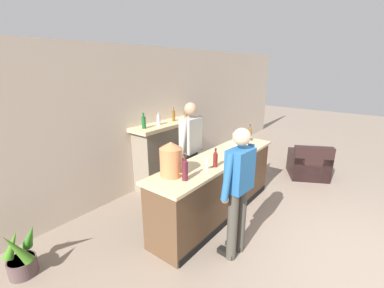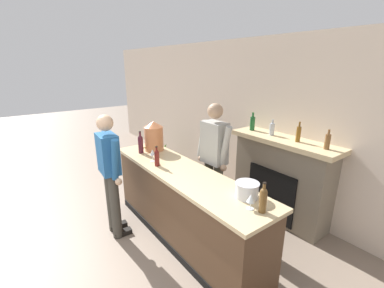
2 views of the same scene
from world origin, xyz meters
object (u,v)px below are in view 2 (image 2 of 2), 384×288
at_px(wine_glass_front_left, 152,153).
at_px(wine_glass_back_row, 251,199).
at_px(potted_plant_corner, 162,155).
at_px(person_bartender, 214,161).
at_px(person_customer, 110,172).
at_px(copper_dispenser, 154,136).
at_px(wine_bottle_rose_blush, 263,199).
at_px(ice_bucket_steel, 247,190).
at_px(wine_bottle_chardonnay_pale, 141,143).
at_px(fireplace_stone, 281,178).
at_px(wine_bottle_riesling_slim, 157,157).

bearing_deg(wine_glass_front_left, wine_glass_back_row, 5.13).
xyz_separation_m(potted_plant_corner, person_bartender, (2.51, -0.58, 0.77)).
xyz_separation_m(person_customer, copper_dispenser, (-0.30, 0.83, 0.29)).
bearing_deg(wine_bottle_rose_blush, ice_bucket_steel, 161.24).
relative_size(wine_bottle_rose_blush, wine_bottle_chardonnay_pale, 0.87).
distance_m(fireplace_stone, person_customer, 2.51).
distance_m(person_customer, copper_dispenser, 0.93).
bearing_deg(person_bartender, copper_dispenser, -156.30).
bearing_deg(person_customer, ice_bucket_steel, 27.97).
height_order(potted_plant_corner, ice_bucket_steel, ice_bucket_steel).
relative_size(person_customer, wine_bottle_riesling_slim, 6.22).
xyz_separation_m(fireplace_stone, person_bartender, (-0.45, -0.98, 0.37)).
distance_m(wine_bottle_rose_blush, wine_glass_front_left, 1.76).
distance_m(potted_plant_corner, copper_dispenser, 2.10).
relative_size(copper_dispenser, wine_bottle_chardonnay_pale, 1.35).
distance_m(potted_plant_corner, wine_bottle_chardonnay_pale, 2.18).
distance_m(potted_plant_corner, wine_bottle_riesling_slim, 2.67).
xyz_separation_m(wine_bottle_rose_blush, wine_glass_front_left, (-1.75, -0.20, -0.01)).
height_order(wine_bottle_chardonnay_pale, wine_glass_back_row, wine_bottle_chardonnay_pale).
xyz_separation_m(person_bartender, wine_bottle_chardonnay_pale, (-0.96, -0.65, 0.14)).
xyz_separation_m(potted_plant_corner, ice_bucket_steel, (3.47, -0.98, 0.84)).
height_order(wine_bottle_rose_blush, wine_glass_front_left, wine_bottle_rose_blush).
height_order(copper_dispenser, wine_bottle_riesling_slim, copper_dispenser).
height_order(potted_plant_corner, copper_dispenser, copper_dispenser).
relative_size(potted_plant_corner, wine_glass_front_left, 3.69).
relative_size(fireplace_stone, wine_glass_front_left, 8.99).
xyz_separation_m(person_customer, person_bartender, (0.66, 1.25, 0.07)).
bearing_deg(wine_glass_front_left, fireplace_stone, 59.90).
xyz_separation_m(wine_bottle_riesling_slim, wine_bottle_chardonnay_pale, (-0.61, 0.06, 0.03)).
xyz_separation_m(ice_bucket_steel, wine_bottle_chardonnay_pale, (-1.92, -0.26, 0.07)).
distance_m(person_customer, wine_glass_back_row, 1.94).
relative_size(potted_plant_corner, wine_glass_back_row, 4.28).
relative_size(potted_plant_corner, wine_bottle_riesling_slim, 2.42).
bearing_deg(person_customer, fireplace_stone, 63.69).
bearing_deg(wine_bottle_rose_blush, person_customer, -157.93).
height_order(ice_bucket_steel, wine_bottle_rose_blush, wine_bottle_rose_blush).
bearing_deg(wine_glass_back_row, wine_bottle_rose_blush, 27.14).
bearing_deg(person_bartender, wine_glass_front_left, -127.07).
height_order(wine_bottle_riesling_slim, wine_glass_back_row, wine_bottle_riesling_slim).
height_order(ice_bucket_steel, wine_glass_front_left, wine_glass_front_left).
distance_m(person_bartender, wine_glass_front_left, 0.87).
xyz_separation_m(person_bartender, copper_dispenser, (-0.96, -0.42, 0.22)).
relative_size(fireplace_stone, wine_bottle_riesling_slim, 5.89).
height_order(potted_plant_corner, person_customer, person_customer).
height_order(fireplace_stone, potted_plant_corner, fireplace_stone).
distance_m(copper_dispenser, wine_glass_back_row, 2.10).
distance_m(person_bartender, wine_bottle_riesling_slim, 0.80).
xyz_separation_m(person_bartender, wine_glass_front_left, (-0.52, -0.68, 0.12)).
relative_size(ice_bucket_steel, wine_bottle_rose_blush, 0.82).
bearing_deg(person_customer, wine_bottle_rose_blush, 22.07).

